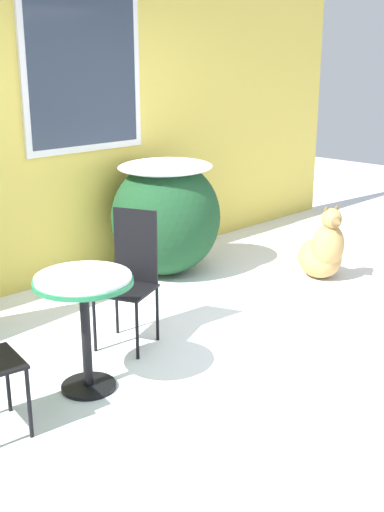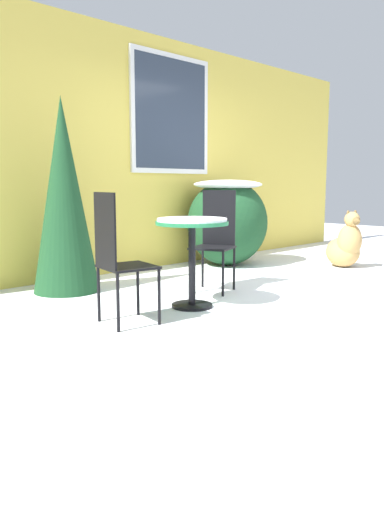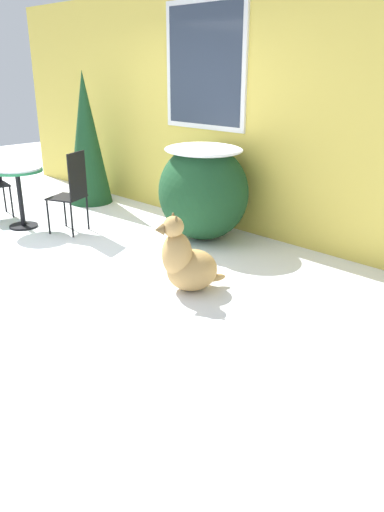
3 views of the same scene
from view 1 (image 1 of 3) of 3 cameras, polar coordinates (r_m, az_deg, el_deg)
The scene contains 6 objects.
ground_plane at distance 4.83m, azimuth 5.13°, elevation -7.74°, with size 16.00×16.00×0.00m, color white.
house_wall at distance 6.04m, azimuth -11.02°, elevation 11.50°, with size 8.00×0.10×2.85m.
shrub_left at distance 6.16m, azimuth -2.32°, elevation 3.73°, with size 1.09×1.00×1.11m.
patio_table at distance 4.02m, azimuth -9.57°, elevation -3.75°, with size 0.62×0.62×0.77m.
patio_chair_near_table at distance 4.68m, azimuth -5.51°, elevation -1.64°, with size 0.49×0.49×0.99m.
dog at distance 6.20m, azimuth 11.55°, elevation 0.39°, with size 0.57×0.63×0.73m.
Camera 1 is at (-3.41, -2.75, 2.06)m, focal length 45.00 mm.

